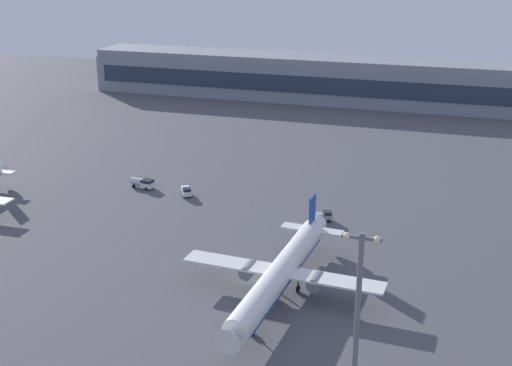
{
  "coord_description": "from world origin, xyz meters",
  "views": [
    {
      "loc": [
        34.3,
        -103.02,
        56.59
      ],
      "look_at": [
        -10.93,
        38.74,
        4.0
      ],
      "focal_mm": 47.77,
      "sensor_mm": 36.0,
      "label": 1
    }
  ],
  "objects_px": {
    "apron_light_east": "(358,312)",
    "airplane_terminal_side": "(281,272)",
    "maintenance_van": "(323,216)",
    "fuel_truck": "(143,183)",
    "cargo_loader": "(186,191)"
  },
  "relations": [
    {
      "from": "maintenance_van",
      "to": "fuel_truck",
      "type": "relative_size",
      "value": 0.7
    },
    {
      "from": "apron_light_east",
      "to": "airplane_terminal_side",
      "type": "bearing_deg",
      "value": 123.13
    },
    {
      "from": "maintenance_van",
      "to": "cargo_loader",
      "type": "distance_m",
      "value": 34.59
    },
    {
      "from": "airplane_terminal_side",
      "to": "fuel_truck",
      "type": "xyz_separation_m",
      "value": [
        -46.69,
        41.57,
        -3.02
      ]
    },
    {
      "from": "fuel_truck",
      "to": "cargo_loader",
      "type": "bearing_deg",
      "value": 90.93
    },
    {
      "from": "fuel_truck",
      "to": "apron_light_east",
      "type": "relative_size",
      "value": 0.27
    },
    {
      "from": "fuel_truck",
      "to": "apron_light_east",
      "type": "height_order",
      "value": "apron_light_east"
    },
    {
      "from": "airplane_terminal_side",
      "to": "apron_light_east",
      "type": "xyz_separation_m",
      "value": [
        16.85,
        -25.82,
        9.73
      ]
    },
    {
      "from": "apron_light_east",
      "to": "fuel_truck",
      "type": "bearing_deg",
      "value": 133.32
    },
    {
      "from": "maintenance_van",
      "to": "apron_light_east",
      "type": "distance_m",
      "value": 63.77
    },
    {
      "from": "fuel_truck",
      "to": "apron_light_east",
      "type": "distance_m",
      "value": 93.5
    },
    {
      "from": "airplane_terminal_side",
      "to": "maintenance_van",
      "type": "relative_size",
      "value": 9.91
    },
    {
      "from": "fuel_truck",
      "to": "cargo_loader",
      "type": "xyz_separation_m",
      "value": [
        12.28,
        -1.84,
        -0.19
      ]
    },
    {
      "from": "cargo_loader",
      "to": "maintenance_van",
      "type": "bearing_deg",
      "value": 139.71
    },
    {
      "from": "airplane_terminal_side",
      "to": "fuel_truck",
      "type": "height_order",
      "value": "airplane_terminal_side"
    }
  ]
}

